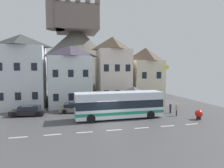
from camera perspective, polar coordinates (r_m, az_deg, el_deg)
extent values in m
cube|color=#4C4B4D|center=(22.06, -0.72, -11.92)|extent=(40.00, 60.00, 0.06)
cube|color=silver|center=(20.00, -26.07, -14.02)|extent=(1.60, 0.20, 0.01)
cube|color=silver|center=(19.57, -17.19, -14.16)|extent=(1.60, 0.20, 0.01)
cube|color=silver|center=(19.60, -8.14, -13.98)|extent=(1.60, 0.20, 0.01)
cube|color=silver|center=(20.08, 0.66, -13.48)|extent=(1.60, 0.20, 0.01)
cube|color=silver|center=(20.98, 8.83, -12.74)|extent=(1.60, 0.20, 0.01)
cube|color=silver|center=(22.26, 16.15, -11.85)|extent=(1.60, 0.20, 0.01)
cube|color=silver|center=(23.84, 22.55, -10.92)|extent=(1.60, 0.20, 0.01)
cube|color=silver|center=(33.54, -25.05, 1.73)|extent=(6.84, 6.39, 9.67)
pyramid|color=#353B3A|center=(33.81, -25.37, 11.58)|extent=(6.84, 6.39, 1.92)
cube|color=black|center=(31.18, -30.19, -3.29)|extent=(0.80, 0.06, 1.10)
cube|color=black|center=(30.61, -26.09, -3.28)|extent=(0.80, 0.06, 1.10)
cube|color=black|center=(30.19, -21.86, -3.24)|extent=(0.80, 0.06, 1.10)
cube|color=black|center=(30.36, -26.36, 4.62)|extent=(0.80, 0.06, 1.10)
cube|color=black|center=(29.94, -22.09, 4.76)|extent=(0.80, 0.06, 1.10)
cube|color=silver|center=(32.45, -12.19, 0.68)|extent=(6.67, 5.48, 8.22)
pyramid|color=#3E3647|center=(32.52, -12.34, 9.51)|extent=(6.67, 5.48, 1.78)
cube|color=black|center=(29.95, -16.27, -3.83)|extent=(0.80, 0.06, 1.10)
cube|color=black|center=(29.92, -12.00, -3.76)|extent=(0.80, 0.06, 1.10)
cube|color=black|center=(30.05, -7.75, -3.66)|extent=(0.80, 0.06, 1.10)
cube|color=black|center=(29.65, -16.42, 3.02)|extent=(0.80, 0.06, 1.10)
cube|color=black|center=(29.63, -12.11, 3.10)|extent=(0.80, 0.06, 1.10)
cube|color=black|center=(29.76, -7.82, 3.17)|extent=(0.80, 0.06, 1.10)
cube|color=silver|center=(33.87, 0.15, 1.99)|extent=(5.35, 6.48, 9.46)
pyramid|color=brown|center=(34.13, 0.15, 11.93)|extent=(5.35, 6.48, 2.34)
cube|color=black|center=(30.51, -1.65, -2.94)|extent=(0.80, 0.06, 1.10)
cube|color=black|center=(30.92, 1.58, -2.84)|extent=(0.80, 0.06, 1.10)
cube|color=black|center=(31.43, 4.73, -2.74)|extent=(0.80, 0.06, 1.10)
cube|color=black|center=(30.25, -1.67, 4.81)|extent=(0.80, 0.06, 1.10)
cube|color=black|center=(30.67, 1.60, 4.80)|extent=(0.80, 0.06, 1.10)
cube|color=black|center=(31.18, 4.78, 4.78)|extent=(0.80, 0.06, 1.10)
cube|color=beige|center=(35.17, 9.86, 0.54)|extent=(5.27, 5.15, 7.66)
pyramid|color=brown|center=(35.19, 9.97, 8.68)|extent=(5.27, 5.15, 2.33)
cube|color=black|center=(32.48, 9.49, -3.32)|extent=(0.80, 0.06, 1.10)
cube|color=black|center=(33.59, 13.64, -3.12)|extent=(0.80, 0.06, 1.10)
cube|color=black|center=(32.20, 9.57, 2.56)|extent=(0.80, 0.06, 1.10)
cube|color=black|center=(33.32, 13.75, 2.56)|extent=(0.80, 0.06, 1.10)
cone|color=#5D5A52|center=(50.90, -10.26, 6.92)|extent=(36.78, 36.78, 16.89)
cube|color=#73655E|center=(52.32, -10.42, 18.00)|extent=(10.19, 10.19, 5.94)
cylinder|color=#74655D|center=(50.01, -16.45, 19.44)|extent=(4.33, 4.33, 7.46)
cube|color=#73655E|center=(48.40, -10.12, 23.37)|extent=(1.13, 0.70, 0.92)
cube|color=#73655E|center=(48.59, -7.22, 23.33)|extent=(1.13, 0.70, 0.92)
cube|color=#73655E|center=(48.88, -4.35, 23.23)|extent=(1.13, 0.70, 0.92)
cube|color=white|center=(24.45, 2.10, -8.20)|extent=(11.01, 2.76, 1.16)
cube|color=#1E8C60|center=(24.43, 2.10, -8.07)|extent=(11.03, 2.78, 0.36)
cube|color=#19232D|center=(24.23, 2.11, -5.73)|extent=(10.91, 2.72, 0.98)
cube|color=white|center=(24.09, 2.11, -3.50)|extent=(11.01, 2.76, 0.92)
cube|color=#19232D|center=(26.32, 13.72, -5.04)|extent=(0.10, 2.17, 0.94)
cylinder|color=black|center=(26.91, 9.04, -7.80)|extent=(1.00, 0.30, 1.00)
cylinder|color=black|center=(24.71, 11.36, -8.94)|extent=(1.00, 0.30, 1.00)
cylinder|color=black|center=(24.96, -7.07, -8.75)|extent=(1.00, 0.30, 1.00)
cylinder|color=black|center=(22.57, -6.24, -10.17)|extent=(1.00, 0.30, 1.00)
cylinder|color=#473D33|center=(29.77, 2.19, -5.19)|extent=(0.14, 0.14, 2.40)
cylinder|color=#473D33|center=(30.82, 8.13, -4.90)|extent=(0.14, 0.14, 2.40)
cylinder|color=#473D33|center=(26.66, 4.12, -6.34)|extent=(0.14, 0.14, 2.40)
cylinder|color=#473D33|center=(27.82, 10.64, -5.95)|extent=(0.14, 0.14, 2.40)
pyramid|color=#534E58|center=(28.46, 6.30, -1.97)|extent=(3.60, 3.60, 1.24)
cube|color=black|center=(28.15, -23.67, -7.64)|extent=(4.44, 2.20, 0.58)
cube|color=#1E232D|center=(27.98, -23.28, -6.51)|extent=(2.71, 1.84, 0.55)
cylinder|color=black|center=(27.75, -27.00, -8.24)|extent=(0.65, 0.25, 0.64)
cylinder|color=black|center=(29.40, -25.91, -7.51)|extent=(0.65, 0.25, 0.64)
cylinder|color=black|center=(27.00, -21.20, -8.40)|extent=(0.65, 0.25, 0.64)
cylinder|color=black|center=(28.69, -20.44, -7.63)|extent=(0.65, 0.25, 0.64)
cube|color=navy|center=(30.80, 9.56, -6.23)|extent=(4.51, 2.31, 0.66)
cube|color=#1E232D|center=(30.63, 9.19, -5.09)|extent=(2.76, 1.89, 0.59)
cylinder|color=black|center=(32.07, 11.57, -6.18)|extent=(0.66, 0.27, 0.64)
cylinder|color=black|center=(30.46, 12.62, -6.76)|extent=(0.66, 0.27, 0.64)
cylinder|color=black|center=(31.30, 6.58, -6.38)|extent=(0.66, 0.27, 0.64)
cylinder|color=black|center=(29.64, 7.37, -7.00)|extent=(0.66, 0.27, 0.64)
cube|color=slate|center=(28.32, -10.90, -7.25)|extent=(4.48, 2.28, 0.61)
cube|color=#1E232D|center=(28.23, -11.36, -6.14)|extent=(2.74, 1.89, 0.51)
cylinder|color=black|center=(29.21, -7.99, -7.18)|extent=(0.66, 0.26, 0.64)
cylinder|color=black|center=(27.44, -7.97, -7.93)|extent=(0.66, 0.26, 0.64)
cylinder|color=black|center=(29.34, -13.62, -7.21)|extent=(0.66, 0.26, 0.64)
cylinder|color=black|center=(27.58, -13.97, -7.96)|extent=(0.66, 0.26, 0.64)
cylinder|color=black|center=(27.03, 18.59, -8.19)|extent=(0.14, 0.14, 0.76)
cylinder|color=black|center=(27.22, 18.56, -8.10)|extent=(0.14, 0.14, 0.76)
cylinder|color=gray|center=(26.99, 18.61, -6.76)|extent=(0.32, 0.32, 0.68)
sphere|color=tan|center=(26.90, 18.63, -5.80)|extent=(0.24, 0.24, 0.24)
cylinder|color=black|center=(27.49, 8.19, -7.83)|extent=(0.17, 0.17, 0.72)
cylinder|color=black|center=(27.33, 8.43, -7.91)|extent=(0.17, 0.17, 0.72)
cylinder|color=black|center=(27.29, 8.33, -6.67)|extent=(0.33, 0.33, 0.55)
sphere|color=#9E7A60|center=(27.22, 8.34, -5.89)|extent=(0.20, 0.20, 0.20)
cylinder|color=black|center=(28.59, 16.81, -7.48)|extent=(0.13, 0.13, 0.73)
cylinder|color=black|center=(28.43, 16.98, -7.56)|extent=(0.13, 0.13, 0.73)
cylinder|color=#232B38|center=(28.39, 16.92, -6.34)|extent=(0.29, 0.29, 0.56)
sphere|color=tan|center=(28.32, 16.94, -5.56)|extent=(0.22, 0.22, 0.22)
cube|color=#33473D|center=(31.05, 5.52, -6.21)|extent=(1.50, 0.45, 0.08)
cube|color=#33473D|center=(31.22, 5.38, -5.74)|extent=(1.50, 0.06, 0.40)
cube|color=#2D2D33|center=(30.89, 4.33, -6.69)|extent=(0.08, 0.36, 0.45)
cube|color=#2D2D33|center=(31.31, 6.68, -6.55)|extent=(0.08, 0.36, 0.45)
cylinder|color=silver|center=(29.33, 14.83, -1.14)|extent=(0.10, 0.10, 6.81)
cube|color=yellow|center=(29.42, 15.73, 4.82)|extent=(0.90, 0.03, 0.56)
cylinder|color=black|center=(26.34, 24.31, -9.25)|extent=(0.56, 0.56, 0.25)
sphere|color=red|center=(26.21, 24.35, -8.00)|extent=(0.93, 0.93, 0.93)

